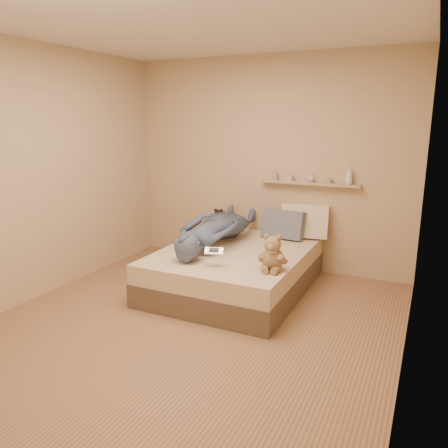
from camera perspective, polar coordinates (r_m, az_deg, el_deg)
The scene contains 10 objects.
room at distance 3.79m, azimuth -4.28°, elevation 5.30°, with size 3.80×3.80×3.80m.
bed at distance 4.85m, azimuth 1.44°, elevation -5.93°, with size 1.50×1.90×0.45m.
game_console at distance 4.20m, azimuth -1.33°, elevation -3.54°, with size 0.19×0.13×0.06m.
teddy_bear at distance 4.13m, azimuth 6.33°, elevation -4.08°, with size 0.29×0.29×0.36m.
dark_plush at distance 5.66m, azimuth -0.69°, elevation 0.51°, with size 0.17×0.17×0.27m.
pillow_cream at distance 5.32m, azimuth 10.50°, elevation 0.35°, with size 0.55×0.16×0.40m, color beige.
pillow_grey at distance 5.25m, azimuth 7.73°, elevation -0.04°, with size 0.50×0.14×0.34m, color slate.
person at distance 4.93m, azimuth -1.23°, elevation -0.53°, with size 0.59×1.62×0.39m, color #475370.
wall_shelf at distance 5.31m, azimuth 11.02°, elevation 5.25°, with size 1.20×0.12×0.03m, color tan.
shelf_bottles at distance 5.28m, azimuth 11.76°, elevation 6.13°, with size 1.00×0.12×0.21m.
Camera 1 is at (1.87, -3.25, 1.84)m, focal length 35.00 mm.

